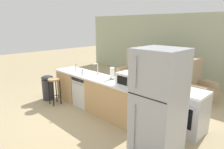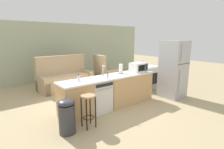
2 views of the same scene
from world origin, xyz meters
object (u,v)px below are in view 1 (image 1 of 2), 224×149
refrigerator (158,105)px  soap_bottle (82,73)px  dishwasher (87,90)px  kettle (183,84)px  stove_range (186,112)px  dish_soap_bottle (76,68)px  couch (147,76)px  armchair (196,88)px  paper_towel_roll (112,73)px  trash_bin (48,87)px  microwave (129,79)px  bar_stool (54,86)px

refrigerator → soap_bottle: bearing=172.6°
dishwasher → kettle: bearing=15.6°
stove_range → dish_soap_bottle: (-3.13, -0.50, 0.52)m
dishwasher → kettle: 2.59m
stove_range → refrigerator: refrigerator is taller
couch → armchair: (1.83, -0.09, -0.04)m
dishwasher → kettle: kettle is taller
paper_towel_roll → trash_bin: 2.24m
soap_bottle → kettle: kettle is taller
soap_bottle → armchair: 3.39m
microwave → paper_towel_roll: 0.64m
dishwasher → bar_stool: bearing=-137.6°
couch → armchair: bearing=-2.7°
refrigerator → dish_soap_bottle: refrigerator is taller
dishwasher → paper_towel_roll: 1.09m
stove_range → soap_bottle: 2.63m
dish_soap_bottle → armchair: armchair is taller
paper_towel_roll → dishwasher: bearing=-172.8°
armchair → microwave: bearing=-100.7°
paper_towel_roll → kettle: (1.55, 0.57, -0.05)m
trash_bin → soap_bottle: bearing=14.3°
stove_range → microwave: size_ratio=1.80×
paper_towel_roll → soap_bottle: 0.82m
trash_bin → bar_stool: bearing=-6.3°
refrigerator → dish_soap_bottle: (-3.13, 0.60, 0.05)m
trash_bin → stove_range: bearing=16.4°
stove_range → kettle: bearing=141.8°
stove_range → soap_bottle: (-2.46, -0.78, 0.52)m
kettle → armchair: 2.01m
bar_stool → couch: couch is taller
dishwasher → microwave: 1.64m
stove_range → bar_stool: size_ratio=1.22×
bar_stool → dish_soap_bottle: bearing=78.5°
dishwasher → soap_bottle: (0.14, -0.23, 0.55)m
armchair → soap_bottle: bearing=-123.9°
microwave → couch: 3.02m
couch → soap_bottle: bearing=-90.5°
bar_stool → trash_bin: same height
dishwasher → stove_range: stove_range is taller
paper_towel_roll → trash_bin: paper_towel_roll is taller
dishwasher → trash_bin: (-1.15, -0.56, -0.04)m
paper_towel_roll → trash_bin: size_ratio=0.38×
kettle → stove_range: bearing=-38.2°
dish_soap_bottle → soap_bottle: bearing=-22.6°
paper_towel_roll → soap_bottle: (-0.74, -0.34, -0.07)m
microwave → couch: couch is taller
soap_bottle → armchair: armchair is taller
dish_soap_bottle → armchair: bearing=44.5°
dishwasher → couch: couch is taller
microwave → trash_bin: 2.80m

